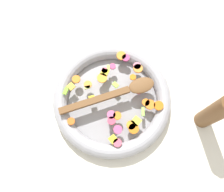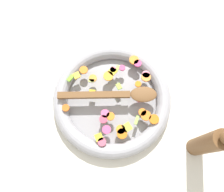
% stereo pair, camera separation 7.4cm
% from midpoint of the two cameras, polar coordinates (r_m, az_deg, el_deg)
% --- Properties ---
extents(ground_plane, '(4.00, 4.00, 0.00)m').
position_cam_midpoint_polar(ground_plane, '(0.79, -2.66, -1.56)').
color(ground_plane, silver).
extents(skillet, '(0.42, 0.42, 0.05)m').
position_cam_midpoint_polar(skillet, '(0.77, -2.73, -1.08)').
color(skillet, gray).
rests_on(skillet, ground_plane).
extents(chopped_vegetables, '(0.34, 0.33, 0.01)m').
position_cam_midpoint_polar(chopped_vegetables, '(0.74, -1.09, -0.31)').
color(chopped_vegetables, orange).
rests_on(chopped_vegetables, skillet).
extents(wooden_spoon, '(0.26, 0.26, 0.01)m').
position_cam_midpoint_polar(wooden_spoon, '(0.73, -1.40, 0.37)').
color(wooden_spoon, brown).
rests_on(wooden_spoon, chopped_vegetables).
extents(pepper_mill, '(0.06, 0.06, 0.24)m').
position_cam_midpoint_polar(pepper_mill, '(0.72, 22.87, -4.37)').
color(pepper_mill, brown).
rests_on(pepper_mill, ground_plane).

